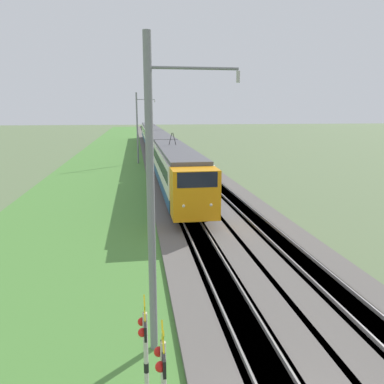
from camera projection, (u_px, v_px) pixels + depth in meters
name	position (u px, v px, depth m)	size (l,w,h in m)	color
ballast_main	(158.00, 159.00, 55.71)	(240.00, 4.40, 0.30)	#605B56
ballast_adjacent	(186.00, 158.00, 56.32)	(240.00, 4.40, 0.30)	#605B56
track_main	(158.00, 159.00, 55.71)	(240.00, 1.57, 0.45)	#4C4238
track_adjacent	(186.00, 158.00, 56.32)	(240.00, 1.57, 0.45)	#4C4238
grass_verge	(112.00, 160.00, 54.75)	(240.00, 12.52, 0.12)	#4C8438
passenger_train	(156.00, 140.00, 60.64)	(82.15, 2.85, 5.22)	orange
crossing_signal_near	(163.00, 383.00, 7.27)	(0.70, 0.23, 3.19)	beige
crossing_signal_aux	(145.00, 344.00, 8.73)	(0.70, 0.23, 2.95)	beige
catenary_mast_near	(153.00, 200.00, 10.33)	(0.22, 2.56, 9.11)	slate
catenary_mast_mid	(138.00, 128.00, 50.18)	(0.22, 2.56, 9.52)	slate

